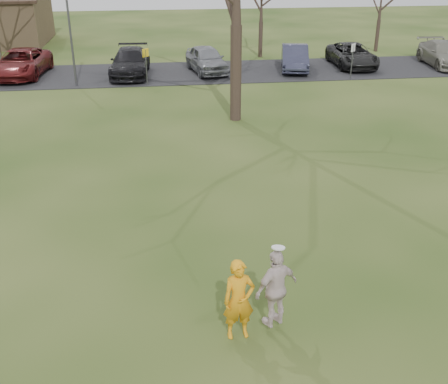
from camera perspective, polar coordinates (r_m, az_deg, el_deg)
The scene contains 13 objects.
ground at distance 11.50m, azimuth 2.73°, elevation -15.29°, with size 120.00×120.00×0.00m, color #1E380F.
parking_strip at distance 34.47m, azimuth -4.74°, elevation 12.47°, with size 62.00×6.50×0.04m, color black.
player_defender at distance 11.04m, azimuth 1.59°, elevation -11.37°, with size 0.65×0.43×1.78m, color orange.
car_2 at distance 35.41m, azimuth -20.70°, elevation 12.67°, with size 2.62×5.68×1.58m, color #5E1617.
car_3 at distance 33.98m, azimuth -9.91°, elevation 13.40°, with size 2.19×5.38×1.56m, color black.
car_4 at distance 34.35m, azimuth -1.86°, elevation 13.88°, with size 1.87×4.65×1.58m, color gray.
car_5 at distance 35.27m, azimuth 7.51°, elevation 13.93°, with size 1.61×4.60×1.52m, color #2D2F44.
car_6 at distance 37.00m, azimuth 13.42°, elevation 13.93°, with size 2.39×5.19×1.44m, color black.
car_7 at distance 38.95m, azimuth 22.25°, elevation 13.39°, with size 2.14×5.26×1.53m, color gray.
catching_play at distance 11.13m, azimuth 5.55°, elevation -10.10°, with size 1.11×0.84×1.88m.
lamp_post at distance 31.61m, azimuth -16.19°, elevation 17.76°, with size 0.34×0.34×6.27m.
sign_yellow at distance 31.20m, azimuth -8.28°, elevation 13.67°, with size 0.35×0.35×2.08m.
sign_white at distance 33.32m, azimuth 13.47°, elevation 13.97°, with size 0.35×0.35×2.08m.
Camera 1 is at (-1.69, -8.62, 7.43)m, focal length 43.14 mm.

